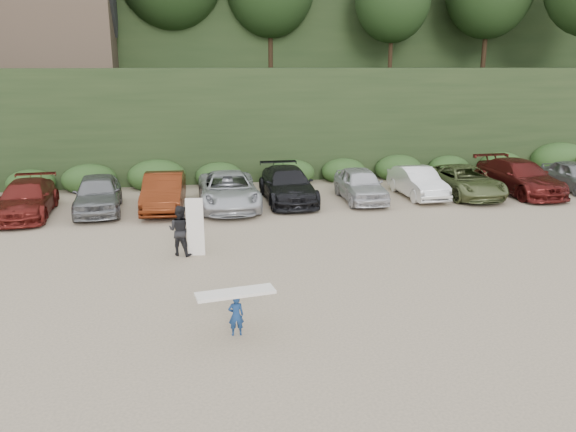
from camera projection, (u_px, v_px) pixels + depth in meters
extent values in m
plane|color=tan|center=(341.00, 283.00, 16.40)|extent=(120.00, 120.00, 0.00)
cube|color=black|center=(246.00, 115.00, 36.45)|extent=(80.00, 14.00, 6.00)
cube|color=black|center=(221.00, 45.00, 52.19)|extent=(90.00, 30.00, 16.00)
cube|color=#2B491E|center=(254.00, 173.00, 29.87)|extent=(46.20, 2.00, 1.20)
cube|color=brown|center=(48.00, 35.00, 34.78)|extent=(8.00, 6.00, 4.00)
imported|color=maroon|center=(26.00, 199.00, 23.56)|extent=(2.22, 5.11, 1.46)
imported|color=slate|center=(98.00, 194.00, 24.20)|extent=(2.18, 4.85, 1.62)
imported|color=#58200D|center=(164.00, 192.00, 24.61)|extent=(1.99, 4.90, 1.58)
imported|color=#B8B9BF|center=(229.00, 190.00, 25.00)|extent=(2.68, 5.61, 1.55)
imported|color=black|center=(287.00, 185.00, 26.07)|extent=(2.23, 5.40, 1.56)
imported|color=silver|center=(360.00, 184.00, 26.24)|extent=(2.01, 4.58, 1.53)
imported|color=white|center=(418.00, 182.00, 26.98)|extent=(1.53, 4.35, 1.43)
imported|color=#586339|center=(464.00, 181.00, 27.25)|extent=(2.40, 5.20, 1.44)
imported|color=#4E1311|center=(519.00, 177.00, 27.74)|extent=(2.47, 5.70, 1.63)
imported|color=gray|center=(575.00, 176.00, 28.39)|extent=(2.05, 4.45, 1.48)
imported|color=navy|center=(236.00, 315.00, 13.13)|extent=(0.37, 0.24, 1.01)
cube|color=white|center=(235.00, 293.00, 12.99)|extent=(1.89, 0.75, 0.07)
imported|color=black|center=(180.00, 230.00, 18.66)|extent=(1.03, 0.96, 1.71)
cube|color=white|center=(195.00, 227.00, 18.46)|extent=(0.60, 0.36, 2.01)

